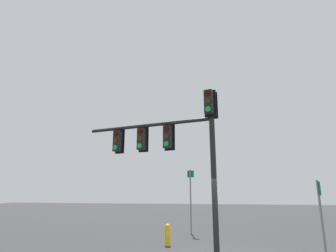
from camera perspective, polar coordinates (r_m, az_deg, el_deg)
The scene contains 4 objects.
signal_mast_assembly at distance 10.29m, azimuth 1.76°, elevation -2.33°, with size 5.60×2.09×5.76m.
route_sign_primary at distance 9.62m, azimuth 30.15°, elevation -15.57°, with size 0.13×0.33×2.42m.
fire_hydrant at distance 11.17m, azimuth -0.09°, elevation -22.38°, with size 0.22×0.30×0.81m.
route_sign_secondary at distance 13.72m, azimuth 4.91°, elevation -14.55°, with size 0.35×0.18×3.09m.
Camera 1 is at (0.52, 8.80, 2.17)m, focal length 28.27 mm.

